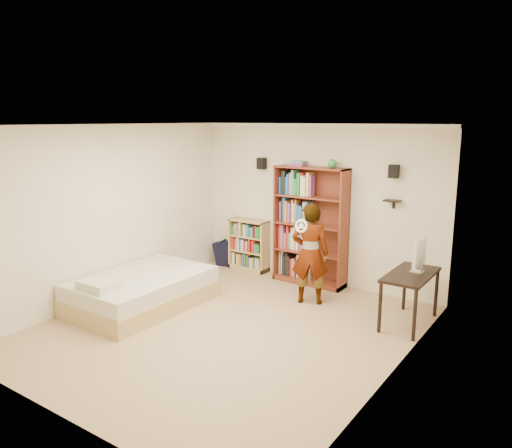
{
  "coord_description": "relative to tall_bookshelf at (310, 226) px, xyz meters",
  "views": [
    {
      "loc": [
        3.89,
        -4.96,
        2.78
      ],
      "look_at": [
        0.07,
        0.6,
        1.35
      ],
      "focal_mm": 35.0,
      "sensor_mm": 36.0,
      "label": 1
    }
  ],
  "objects": [
    {
      "name": "ground",
      "position": [
        0.0,
        -2.32,
        -1.0
      ],
      "size": [
        4.5,
        5.0,
        0.01
      ],
      "primitive_type": "cube",
      "color": "tan",
      "rests_on": "ground"
    },
    {
      "name": "room_shell",
      "position": [
        0.0,
        -2.32,
        0.76
      ],
      "size": [
        4.52,
        5.02,
        2.71
      ],
      "color": "white",
      "rests_on": "ground"
    },
    {
      "name": "crown_molding",
      "position": [
        0.0,
        -2.32,
        1.67
      ],
      "size": [
        4.5,
        5.0,
        0.06
      ],
      "color": "white",
      "rests_on": "room_shell"
    },
    {
      "name": "speaker_left",
      "position": [
        -1.05,
        0.08,
        1.0
      ],
      "size": [
        0.14,
        0.12,
        0.2
      ],
      "primitive_type": "cube",
      "color": "black",
      "rests_on": "room_shell"
    },
    {
      "name": "speaker_right",
      "position": [
        1.35,
        0.08,
        1.0
      ],
      "size": [
        0.14,
        0.12,
        0.2
      ],
      "primitive_type": "cube",
      "color": "black",
      "rests_on": "room_shell"
    },
    {
      "name": "wall_shelf",
      "position": [
        1.35,
        0.09,
        0.55
      ],
      "size": [
        0.25,
        0.16,
        0.02
      ],
      "primitive_type": "cube",
      "color": "black",
      "rests_on": "room_shell"
    },
    {
      "name": "tall_bookshelf",
      "position": [
        0.0,
        0.0,
        0.0
      ],
      "size": [
        1.26,
        0.37,
        2.0
      ],
      "primitive_type": null,
      "color": "maroon",
      "rests_on": "ground"
    },
    {
      "name": "low_bookshelf",
      "position": [
        -1.3,
        0.04,
        -0.53
      ],
      "size": [
        0.76,
        0.28,
        0.95
      ],
      "primitive_type": null,
      "color": "#D6B973",
      "rests_on": "ground"
    },
    {
      "name": "computer_desk",
      "position": [
        1.96,
        -0.77,
        -0.64
      ],
      "size": [
        0.53,
        1.07,
        0.73
      ],
      "primitive_type": null,
      "color": "black",
      "rests_on": "ground"
    },
    {
      "name": "imac",
      "position": [
        2.01,
        -0.67,
        -0.04
      ],
      "size": [
        0.09,
        0.47,
        0.47
      ],
      "primitive_type": null,
      "rotation": [
        0.0,
        0.0,
        0.0
      ],
      "color": "silver",
      "rests_on": "computer_desk"
    },
    {
      "name": "daybed",
      "position": [
        -1.55,
        -2.38,
        -0.69
      ],
      "size": [
        1.35,
        2.07,
        0.61
      ],
      "primitive_type": null,
      "color": "beige",
      "rests_on": "ground"
    },
    {
      "name": "person",
      "position": [
        0.44,
        -0.82,
        -0.22
      ],
      "size": [
        0.67,
        0.57,
        1.56
      ],
      "primitive_type": "imported",
      "rotation": [
        0.0,
        0.0,
        3.55
      ],
      "color": "black",
      "rests_on": "ground"
    },
    {
      "name": "wii_wheel",
      "position": [
        0.44,
        -1.11,
        0.26
      ],
      "size": [
        0.2,
        0.08,
        0.21
      ],
      "primitive_type": "torus",
      "rotation": [
        1.36,
        0.0,
        0.0
      ],
      "color": "silver",
      "rests_on": "person"
    },
    {
      "name": "navy_bag",
      "position": [
        -1.88,
        0.02,
        -0.76
      ],
      "size": [
        0.4,
        0.31,
        0.49
      ],
      "primitive_type": null,
      "rotation": [
        0.0,
        0.0,
        0.24
      ],
      "color": "black",
      "rests_on": "ground"
    }
  ]
}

